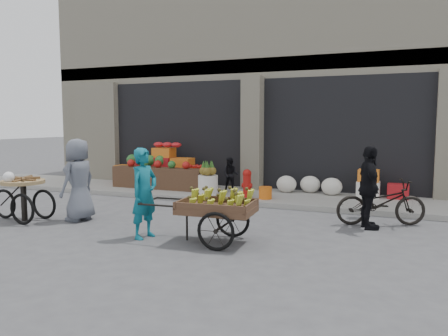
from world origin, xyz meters
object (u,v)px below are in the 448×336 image
at_px(pineapple_bin, 208,185).
at_px(banana_cart, 214,205).
at_px(seated_person, 231,175).
at_px(cyclist, 369,188).
at_px(fire_hydrant, 247,182).
at_px(vendor_grey, 78,180).
at_px(bicycle, 381,202).
at_px(orange_bucket, 265,193).
at_px(vendor_woman, 144,193).
at_px(tricycle_cart, 23,193).

height_order(pineapple_bin, banana_cart, banana_cart).
bearing_deg(seated_person, pineapple_bin, -133.69).
bearing_deg(cyclist, fire_hydrant, 39.29).
relative_size(vendor_grey, bicycle, 0.98).
relative_size(pineapple_bin, orange_bucket, 1.62).
xyz_separation_m(pineapple_bin, fire_hydrant, (1.10, -0.05, 0.13)).
height_order(fire_hydrant, vendor_grey, vendor_grey).
xyz_separation_m(orange_bucket, bicycle, (2.74, -1.31, 0.18)).
relative_size(vendor_grey, cyclist, 1.07).
relative_size(orange_bucket, seated_person, 0.34).
bearing_deg(banana_cart, vendor_woman, -175.84).
bearing_deg(pineapple_bin, vendor_grey, -112.51).
bearing_deg(vendor_grey, bicycle, 111.30).
distance_m(seated_person, tricycle_cart, 5.20).
xyz_separation_m(tricycle_cart, bicycle, (6.74, 2.36, -0.11)).
bearing_deg(banana_cart, bicycle, 40.05).
relative_size(bicycle, cyclist, 1.09).
height_order(vendor_woman, cyclist, cyclist).
bearing_deg(vendor_woman, tricycle_cart, 96.54).
height_order(tricycle_cart, cyclist, cyclist).
relative_size(tricycle_cart, cyclist, 0.90).
distance_m(banana_cart, tricycle_cart, 4.25).
distance_m(fire_hydrant, bicycle, 3.51).
height_order(pineapple_bin, orange_bucket, pineapple_bin).
relative_size(orange_bucket, vendor_woman, 0.20).
height_order(fire_hydrant, tricycle_cart, tricycle_cart).
bearing_deg(fire_hydrant, vendor_grey, -127.11).
xyz_separation_m(fire_hydrant, vendor_woman, (-0.50, -3.92, 0.28)).
relative_size(fire_hydrant, vendor_grey, 0.42).
bearing_deg(orange_bucket, banana_cart, -86.23).
relative_size(pineapple_bin, cyclist, 0.33).
height_order(banana_cart, cyclist, cyclist).
bearing_deg(cyclist, orange_bucket, 35.40).
height_order(orange_bucket, tricycle_cart, tricycle_cart).
bearing_deg(seated_person, vendor_woman, -97.50).
relative_size(orange_bucket, vendor_grey, 0.19).
xyz_separation_m(seated_person, banana_cart, (1.44, -4.40, 0.05)).
bearing_deg(orange_bucket, bicycle, -25.59).
distance_m(vendor_woman, vendor_grey, 2.08).
bearing_deg(bicycle, banana_cart, 113.11).
xyz_separation_m(seated_person, cyclist, (3.74, -2.41, 0.20)).
relative_size(banana_cart, cyclist, 1.36).
xyz_separation_m(orange_bucket, vendor_grey, (-2.98, -3.22, 0.57)).
height_order(fire_hydrant, bicycle, bicycle).
height_order(fire_hydrant, cyclist, cyclist).
bearing_deg(cyclist, vendor_woman, 100.76).
height_order(vendor_woman, bicycle, vendor_woman).
bearing_deg(tricycle_cart, orange_bucket, 42.61).
xyz_separation_m(pineapple_bin, seated_person, (0.40, 0.60, 0.21)).
bearing_deg(orange_bucket, vendor_woman, -104.49).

